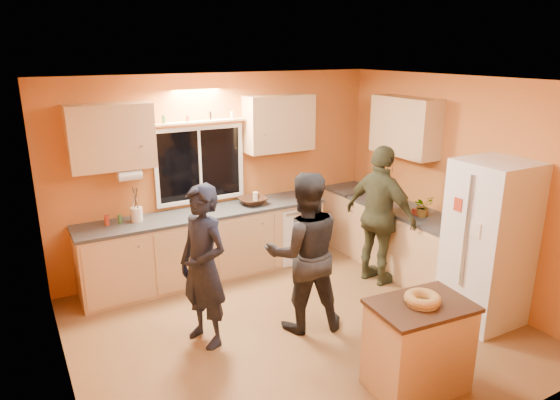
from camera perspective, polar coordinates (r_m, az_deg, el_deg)
ground at (r=5.54m, az=2.02°, el=-14.52°), size 4.50×4.50×0.00m
room_shell at (r=5.30m, az=1.00°, el=3.03°), size 4.54×4.04×2.61m
back_counter at (r=6.71m, az=-5.41°, el=-4.48°), size 4.23×0.62×0.90m
right_counter at (r=6.79m, az=14.08°, el=-4.67°), size 0.62×1.84×0.90m
refrigerator at (r=5.78m, az=22.75°, el=-4.59°), size 0.72×0.70×1.80m
island at (r=4.67m, az=15.50°, el=-15.72°), size 0.90×0.65×0.82m
bundt_pastry at (r=4.45m, az=15.96°, el=-10.81°), size 0.31×0.31×0.09m
person_left at (r=5.01m, az=-8.75°, el=-7.53°), size 0.58×0.70×1.67m
person_center at (r=5.21m, az=2.79°, el=-6.02°), size 0.99×0.88×1.72m
person_right at (r=6.35m, az=11.38°, el=-1.80°), size 0.64×1.11×1.77m
mixing_bowl at (r=6.66m, az=-3.14°, el=-0.08°), size 0.39×0.39×0.09m
utensil_crock at (r=6.23m, az=-16.06°, el=-1.58°), size 0.14×0.14×0.17m
potted_plant at (r=6.38m, az=16.03°, el=-0.69°), size 0.25×0.22×0.26m
red_box at (r=6.47m, az=15.70°, el=-1.31°), size 0.17×0.13×0.07m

